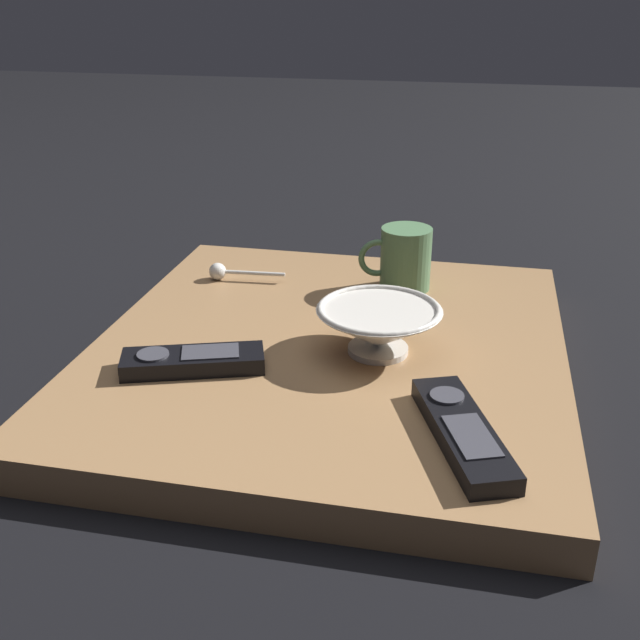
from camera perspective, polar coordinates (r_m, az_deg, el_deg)
The scene contains 7 objects.
ground_plane at distance 1.01m, azimuth 0.72°, elevation -3.80°, with size 6.00×6.00×0.00m, color black.
table at distance 1.00m, azimuth 0.72°, elevation -2.68°, with size 0.66×0.60×0.04m.
cereal_bowl at distance 0.95m, azimuth 4.39°, elevation -0.48°, with size 0.16×0.16×0.06m.
coffee_mug at distance 1.15m, azimuth 6.27°, elevation 4.57°, with size 0.08×0.11×0.09m.
teaspoon at distance 1.20m, azimuth -7.19°, elevation 3.59°, with size 0.03×0.12×0.03m.
tv_remote_near at distance 0.80m, azimuth 10.55°, elevation -8.14°, with size 0.20×0.12×0.02m.
tv_remote_far at distance 0.93m, azimuth -9.43°, elevation -3.02°, with size 0.11×0.18×0.02m.
Camera 1 is at (-0.88, -0.17, 0.48)m, focal length 43.07 mm.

